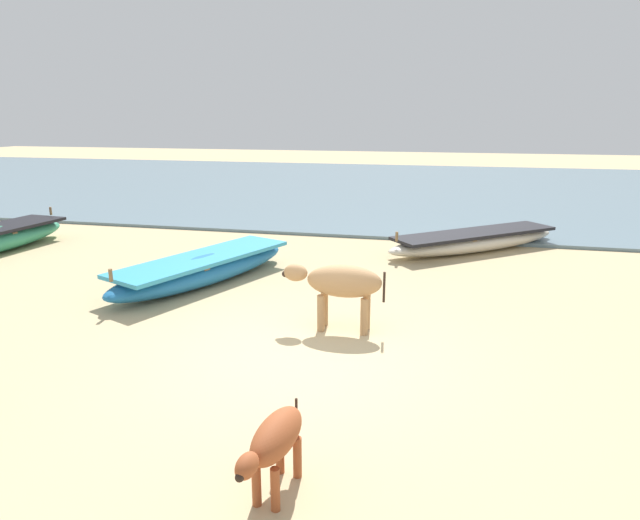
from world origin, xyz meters
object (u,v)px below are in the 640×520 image
object	(u,v)px
fishing_boat_4	(204,268)
cow_adult_tan	(340,283)
calf_far_rust	(275,441)
fishing_boat_0	(475,240)

from	to	relation	value
fishing_boat_4	cow_adult_tan	world-z (taller)	cow_adult_tan
cow_adult_tan	calf_far_rust	size ratio (longest dim) A/B	1.44
fishing_boat_0	fishing_boat_4	xyz separation A→B (m)	(-4.98, -3.62, 0.03)
fishing_boat_0	calf_far_rust	world-z (taller)	calf_far_rust
fishing_boat_4	calf_far_rust	bearing A→B (deg)	52.64
fishing_boat_0	cow_adult_tan	size ratio (longest dim) A/B	2.78
cow_adult_tan	fishing_boat_0	bearing A→B (deg)	-111.65
fishing_boat_0	calf_far_rust	bearing A→B (deg)	38.19
fishing_boat_0	fishing_boat_4	world-z (taller)	fishing_boat_4
fishing_boat_4	cow_adult_tan	bearing A→B (deg)	82.61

